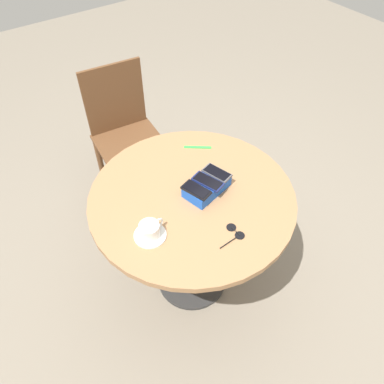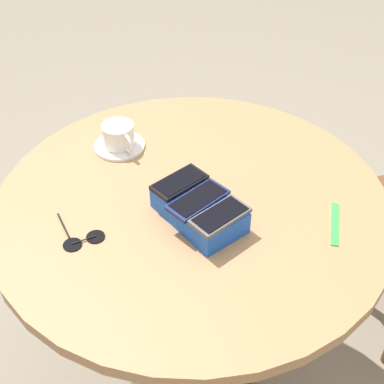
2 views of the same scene
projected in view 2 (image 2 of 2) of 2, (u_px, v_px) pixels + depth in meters
The scene contains 10 objects.
ground_plane at pixel (192, 369), 1.71m from camera, with size 8.00×8.00×0.00m, color gray.
round_table at pixel (192, 235), 1.32m from camera, with size 0.92×0.92×0.72m.
phone_box at pixel (199, 210), 1.17m from camera, with size 0.23×0.16×0.05m.
phone_gray at pixel (221, 216), 1.11m from camera, with size 0.10×0.14×0.01m.
phone_navy at pixel (198, 200), 1.15m from camera, with size 0.10×0.15×0.01m.
phone_black at pixel (179, 182), 1.19m from camera, with size 0.10×0.14×0.01m.
saucer at pixel (120, 146), 1.39m from camera, with size 0.13×0.13×0.01m, color white.
coffee_cup at pixel (119, 135), 1.37m from camera, with size 0.11×0.08×0.06m.
lanyard_strap at pixel (335, 223), 1.17m from camera, with size 0.14×0.02×0.00m, color green.
sunglasses at pixel (82, 239), 1.14m from camera, with size 0.13×0.09×0.01m.
Camera 2 is at (-0.84, 0.40, 1.54)m, focal length 50.00 mm.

